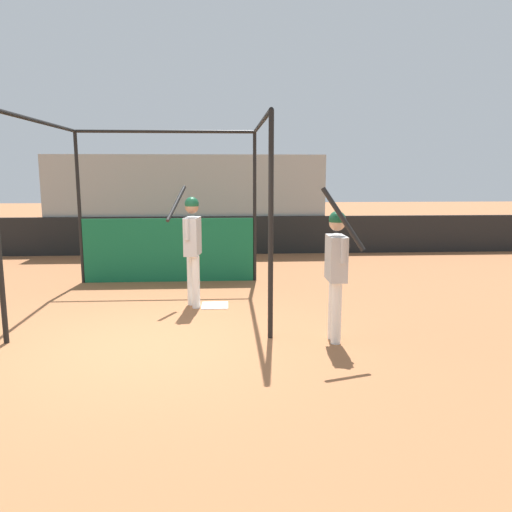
# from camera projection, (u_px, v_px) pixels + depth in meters

# --- Properties ---
(ground_plane) EXTENTS (60.00, 60.00, 0.00)m
(ground_plane) POSITION_uv_depth(u_px,v_px,m) (145.00, 344.00, 6.51)
(ground_plane) COLOR #935B38
(outfield_wall) EXTENTS (24.00, 0.12, 1.03)m
(outfield_wall) POSITION_uv_depth(u_px,v_px,m) (186.00, 236.00, 13.50)
(outfield_wall) COLOR black
(outfield_wall) RESTS_ON ground
(bleacher_section) EXTENTS (7.60, 3.20, 2.71)m
(bleacher_section) POSITION_uv_depth(u_px,v_px,m) (190.00, 201.00, 15.00)
(bleacher_section) COLOR #9E9E99
(bleacher_section) RESTS_ON ground
(batting_cage) EXTENTS (3.56, 3.70, 3.03)m
(batting_cage) POSITION_uv_depth(u_px,v_px,m) (164.00, 222.00, 9.34)
(batting_cage) COLOR black
(batting_cage) RESTS_ON ground
(home_plate) EXTENTS (0.44, 0.44, 0.02)m
(home_plate) POSITION_uv_depth(u_px,v_px,m) (215.00, 305.00, 8.37)
(home_plate) COLOR white
(home_plate) RESTS_ON ground
(player_batter) EXTENTS (0.56, 0.94, 1.99)m
(player_batter) POSITION_uv_depth(u_px,v_px,m) (192.00, 240.00, 8.17)
(player_batter) COLOR white
(player_batter) RESTS_ON ground
(player_waiting) EXTENTS (0.53, 0.77, 2.04)m
(player_waiting) POSITION_uv_depth(u_px,v_px,m) (336.00, 264.00, 6.46)
(player_waiting) COLOR white
(player_waiting) RESTS_ON ground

